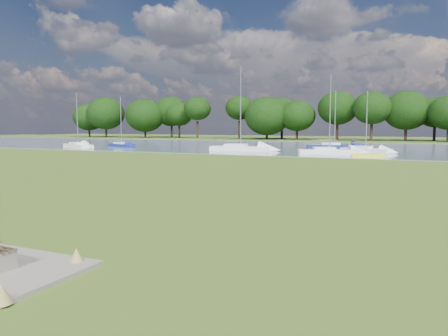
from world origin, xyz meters
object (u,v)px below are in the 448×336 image
at_px(sailboat_6, 78,145).
at_px(sailboat_0, 365,149).
at_px(sailboat_4, 121,144).
at_px(sailboat_7, 328,150).
at_px(kayak, 368,156).
at_px(sailboat_2, 240,147).
at_px(sailboat_1, 334,145).

bearing_deg(sailboat_6, sailboat_0, 32.93).
xyz_separation_m(sailboat_4, sailboat_7, (29.97, -2.98, 0.03)).
xyz_separation_m(kayak, sailboat_2, (-15.52, 5.19, 0.34)).
relative_size(sailboat_2, sailboat_6, 1.35).
xyz_separation_m(kayak, sailboat_7, (-4.46, 3.55, 0.28)).
distance_m(sailboat_1, sailboat_2, 13.30).
relative_size(sailboat_0, sailboat_2, 0.67).
distance_m(sailboat_0, sailboat_4, 33.29).
bearing_deg(sailboat_7, sailboat_1, 76.16).
relative_size(kayak, sailboat_1, 0.41).
bearing_deg(sailboat_2, sailboat_1, 39.75).
bearing_deg(sailboat_1, sailboat_2, -156.11).
bearing_deg(kayak, sailboat_7, 122.72).
bearing_deg(sailboat_6, sailboat_7, 26.89).
height_order(kayak, sailboat_7, sailboat_7).
height_order(sailboat_6, sailboat_7, sailboat_7).
height_order(sailboat_4, sailboat_7, sailboat_7).
distance_m(sailboat_1, sailboat_6, 34.79).
height_order(sailboat_2, sailboat_6, sailboat_2).
distance_m(kayak, sailboat_6, 38.63).
bearing_deg(kayak, sailboat_2, 142.73).
xyz_separation_m(sailboat_0, sailboat_7, (-3.31, -4.10, -0.00)).
relative_size(sailboat_4, sailboat_7, 0.83).
bearing_deg(sailboat_2, sailboat_0, 5.50).
xyz_separation_m(kayak, sailboat_4, (-34.43, 6.52, 0.26)).
bearing_deg(sailboat_7, sailboat_2, 149.92).
bearing_deg(sailboat_7, kayak, -60.13).
distance_m(sailboat_1, sailboat_4, 29.56).
height_order(kayak, sailboat_4, sailboat_4).
xyz_separation_m(sailboat_1, sailboat_6, (-32.62, -12.09, -0.03)).
height_order(sailboat_4, sailboat_6, sailboat_6).
bearing_deg(sailboat_0, sailboat_1, 146.54).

